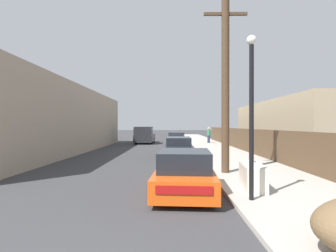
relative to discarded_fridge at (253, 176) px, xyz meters
name	(u,v)px	position (x,y,z in m)	size (l,w,h in m)	color
sidewalk_curb	(210,146)	(1.18, 16.98, -0.44)	(4.20, 63.00, 0.12)	#ADA89E
discarded_fridge	(253,176)	(0.00, 0.00, 0.00)	(0.77, 1.62, 0.79)	silver
parked_sports_car_red	(185,173)	(-2.10, 0.06, 0.09)	(1.99, 4.26, 1.31)	#E05114
car_parked_mid	(179,148)	(-2.04, 9.11, 0.11)	(1.85, 4.64, 1.30)	black
car_parked_far	(177,139)	(-1.92, 19.74, 0.13)	(2.19, 4.59, 1.34)	silver
pickup_truck	(145,135)	(-5.57, 21.77, 0.44)	(2.04, 5.43, 1.91)	#232328
utility_pole	(225,82)	(-0.26, 2.79, 3.38)	(1.80, 0.32, 7.33)	#4C3826
street_lamp	(251,104)	(-0.41, -1.21, 2.15)	(0.26, 0.26, 4.33)	black
wooden_fence	(253,141)	(3.13, 9.96, 0.47)	(0.08, 36.76, 1.70)	brown
building_left_block	(42,120)	(-12.53, 11.94, 1.99)	(7.00, 23.30, 4.99)	tan
building_right_house	(298,126)	(8.23, 14.25, 1.55)	(6.00, 16.12, 4.10)	tan
pedestrian	(209,135)	(1.64, 21.01, 0.50)	(0.34, 0.34, 1.72)	#282D42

